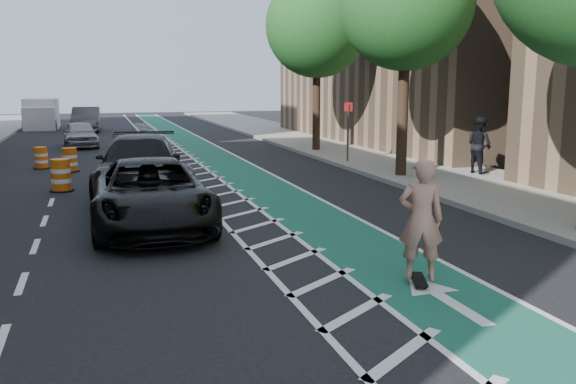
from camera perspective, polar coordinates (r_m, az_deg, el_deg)
name	(u,v)px	position (r m, az deg, el deg)	size (l,w,h in m)	color
ground	(216,266)	(11.02, -6.77, -6.93)	(120.00, 120.00, 0.00)	black
bike_lane	(247,177)	(21.19, -3.82, 1.39)	(2.00, 90.00, 0.01)	#185547
buffer_strip	(204,179)	(20.89, -7.83, 1.19)	(1.40, 90.00, 0.01)	silver
sidewalk_right	(414,168)	(23.54, 11.75, 2.25)	(5.00, 90.00, 0.15)	gray
curb_right	(355,170)	(22.46, 6.27, 2.04)	(0.12, 90.00, 0.16)	gray
tree_r_c	(407,3)	(20.97, 11.10, 16.95)	(4.20, 4.20, 7.90)	#382619
tree_r_d	(321,25)	(28.24, 3.10, 15.31)	(4.20, 4.20, 7.90)	#382619
sign_post	(348,131)	(24.37, 5.63, 5.69)	(0.35, 0.08, 2.47)	#4C4C4C
skateboard	(419,280)	(10.20, 12.13, -8.02)	(0.46, 0.76, 0.10)	black
skateboarder	(421,219)	(9.94, 12.34, -2.52)	(0.72, 0.47, 1.97)	tan
suv_near	(151,194)	(14.08, -12.73, -0.15)	(2.54, 5.52, 1.53)	black
suv_far	(140,165)	(18.54, -13.68, 2.48)	(2.36, 5.81, 1.69)	black
car_silver	(80,134)	(32.99, -18.84, 5.16)	(1.57, 3.90, 1.33)	#9A9A9F
car_grey	(86,119)	(43.58, -18.36, 6.48)	(1.74, 4.99, 1.64)	#535358
pedestrian	(479,145)	(22.04, 17.45, 4.21)	(0.94, 0.74, 1.94)	black
box_truck	(41,115)	(47.60, -22.10, 6.70)	(2.38, 5.12, 2.12)	white
barrel_a	(61,176)	(19.59, -20.47, 1.41)	(0.72, 0.72, 0.98)	orange
barrel_b	(70,160)	(23.83, -19.73, 2.79)	(0.65, 0.65, 0.89)	#DC550B
barrel_c	(41,158)	(25.11, -22.10, 2.93)	(0.61, 0.61, 0.83)	orange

